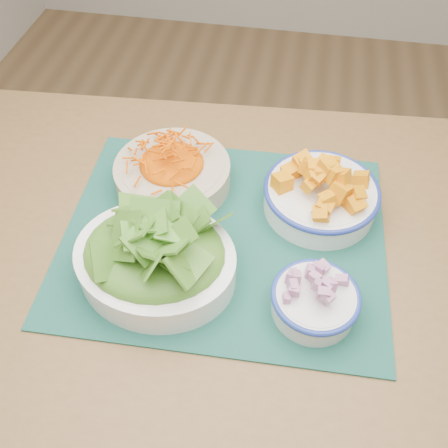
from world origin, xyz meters
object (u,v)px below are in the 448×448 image
(squash_bowl, at_px, (322,191))
(onion_bowl, at_px, (315,298))
(table, at_px, (213,279))
(lettuce_bowl, at_px, (154,252))
(placemat, at_px, (224,235))
(carrot_bowl, at_px, (172,170))

(squash_bowl, bearing_deg, onion_bowl, -89.09)
(table, xyz_separation_m, lettuce_bowl, (-0.08, -0.07, 0.15))
(table, height_order, squash_bowl, squash_bowl)
(table, distance_m, onion_bowl, 0.24)
(placemat, distance_m, onion_bowl, 0.21)
(squash_bowl, bearing_deg, carrot_bowl, 177.27)
(placemat, distance_m, squash_bowl, 0.20)
(placemat, xyz_separation_m, onion_bowl, (0.17, -0.13, 0.04))
(placemat, relative_size, lettuce_bowl, 1.91)
(carrot_bowl, distance_m, squash_bowl, 0.29)
(placemat, relative_size, onion_bowl, 4.10)
(table, xyz_separation_m, placemat, (0.02, 0.03, 0.09))
(table, height_order, carrot_bowl, carrot_bowl)
(lettuce_bowl, height_order, onion_bowl, lettuce_bowl)
(carrot_bowl, distance_m, lettuce_bowl, 0.22)
(lettuce_bowl, distance_m, onion_bowl, 0.27)
(lettuce_bowl, bearing_deg, squash_bowl, 46.40)
(squash_bowl, height_order, lettuce_bowl, lettuce_bowl)
(table, height_order, lettuce_bowl, lettuce_bowl)
(carrot_bowl, relative_size, onion_bowl, 1.76)
(carrot_bowl, distance_m, onion_bowl, 0.38)
(carrot_bowl, bearing_deg, placemat, -42.43)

